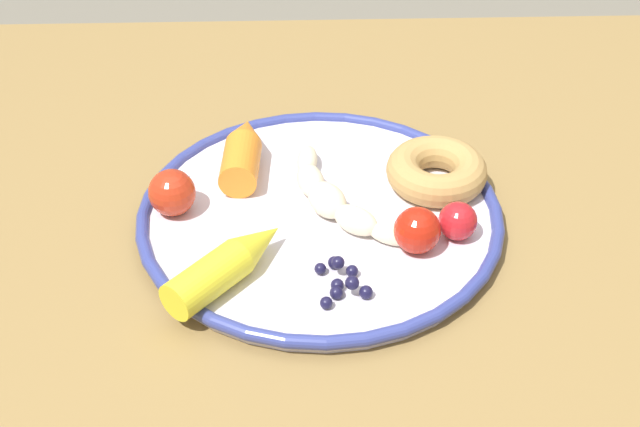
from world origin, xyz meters
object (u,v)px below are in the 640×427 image
object	(u,v)px
carrot_orange	(243,151)
carrot_yellow	(229,264)
plate	(320,216)
tomato_near	(458,221)
tomato_mid	(172,193)
blueberry_pile	(341,280)
tomato_far	(417,230)
dining_table	(366,300)
banana	(335,199)
donut	(437,171)

from	to	relation	value
carrot_orange	carrot_yellow	size ratio (longest dim) A/B	0.93
plate	carrot_yellow	distance (m)	0.12
tomato_near	tomato_mid	xyz separation A→B (m)	(0.25, -0.04, 0.00)
carrot_orange	blueberry_pile	xyz separation A→B (m)	(-0.09, 0.17, -0.01)
plate	carrot_yellow	size ratio (longest dim) A/B	2.92
carrot_orange	tomato_near	world-z (taller)	carrot_orange
tomato_mid	tomato_far	distance (m)	0.22
carrot_orange	tomato_far	bearing A→B (deg)	140.27
tomato_far	carrot_yellow	bearing A→B (deg)	12.11
blueberry_pile	carrot_orange	bearing A→B (deg)	-63.62
carrot_orange	tomato_mid	world-z (taller)	tomato_mid
carrot_yellow	carrot_orange	bearing A→B (deg)	-92.17
dining_table	tomato_mid	size ratio (longest dim) A/B	27.02
tomato_far	tomato_mid	bearing A→B (deg)	-15.27
dining_table	tomato_far	world-z (taller)	tomato_far
blueberry_pile	tomato_near	size ratio (longest dim) A/B	1.72
dining_table	banana	bearing A→B (deg)	-33.02
carrot_yellow	tomato_mid	xyz separation A→B (m)	(0.05, -0.09, 0.00)
donut	banana	bearing A→B (deg)	20.21
carrot_yellow	donut	world-z (taller)	carrot_yellow
blueberry_pile	tomato_near	bearing A→B (deg)	-149.20
dining_table	donut	distance (m)	0.14
carrot_orange	tomato_near	bearing A→B (deg)	149.56
carrot_orange	carrot_yellow	distance (m)	0.16
tomato_mid	tomato_far	size ratio (longest dim) A/B	1.05
donut	blueberry_pile	bearing A→B (deg)	55.33
tomato_far	dining_table	bearing A→B (deg)	-44.26
dining_table	carrot_yellow	bearing A→B (deg)	30.25
dining_table	plate	bearing A→B (deg)	-17.97
banana	tomato_far	world-z (taller)	tomato_far
donut	carrot_orange	bearing A→B (deg)	-11.06
carrot_yellow	blueberry_pile	size ratio (longest dim) A/B	1.93
blueberry_pile	tomato_far	distance (m)	0.08
plate	donut	xyz separation A→B (m)	(-0.11, -0.04, 0.02)
banana	donut	world-z (taller)	donut
donut	tomato_mid	xyz separation A→B (m)	(0.24, 0.03, 0.01)
donut	carrot_yellow	bearing A→B (deg)	33.76
carrot_orange	tomato_near	distance (m)	0.22
plate	blueberry_pile	size ratio (longest dim) A/B	5.64
tomato_far	banana	bearing A→B (deg)	-39.73
carrot_yellow	donut	bearing A→B (deg)	-146.24
carrot_yellow	tomato_near	world-z (taller)	same
carrot_orange	banana	bearing A→B (deg)	140.27
banana	tomato_near	size ratio (longest dim) A/B	4.41
dining_table	plate	distance (m)	0.10
carrot_yellow	tomato_far	xyz separation A→B (m)	(-0.16, -0.03, 0.00)
carrot_yellow	plate	bearing A→B (deg)	-132.47
plate	donut	size ratio (longest dim) A/B	3.51
tomato_near	tomato_far	world-z (taller)	tomato_far
plate	blueberry_pile	distance (m)	0.10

